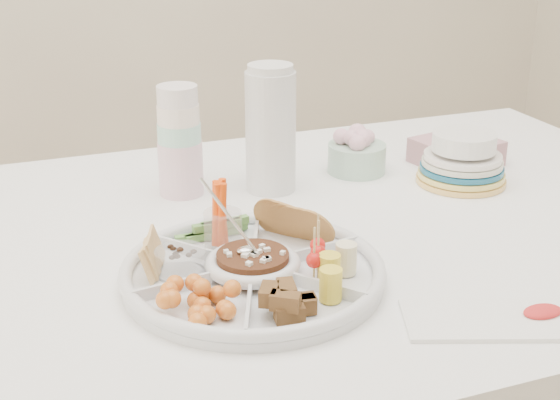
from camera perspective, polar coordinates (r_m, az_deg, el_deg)
name	(u,v)px	position (r m, az deg, el deg)	size (l,w,h in m)	color
party_tray	(253,268)	(1.14, -2.00, -5.00)	(0.38, 0.38, 0.04)	silver
bean_dip	(253,263)	(1.13, -2.01, -4.66)	(0.11, 0.11, 0.04)	black
tortillas	(297,224)	(1.23, 1.26, -1.74)	(0.09, 0.09, 0.05)	#BC903C
carrot_cucumber	(215,211)	(1.23, -4.81, -0.84)	(0.12, 0.12, 0.11)	#FF4909
pita_raisins	(163,254)	(1.14, -8.56, -3.94)	(0.10, 0.10, 0.06)	tan
cherries	(199,298)	(1.04, -5.92, -7.11)	(0.11, 0.11, 0.04)	orange
granola_chunks	(298,298)	(1.03, 1.33, -7.20)	(0.10, 0.10, 0.04)	brown
banana_tomato	(343,246)	(1.12, 4.63, -3.37)	(0.10, 0.10, 0.08)	#F0ED79
cup_stack	(179,135)	(1.44, -7.38, 4.72)	(0.08, 0.08, 0.23)	silver
thermos	(271,127)	(1.45, -0.70, 5.33)	(0.09, 0.09, 0.24)	silver
flower_bowl	(357,151)	(1.57, 5.65, 3.57)	(0.12, 0.12, 0.09)	#B6E9C6
napkin_stack	(456,152)	(1.66, 12.76, 3.47)	(0.15, 0.13, 0.05)	#BC848E
plate_stack	(463,156)	(1.54, 13.22, 3.18)	(0.17, 0.17, 0.11)	#F7C75E
placemat	(523,319)	(1.10, 17.38, -8.34)	(0.32, 0.11, 0.01)	white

